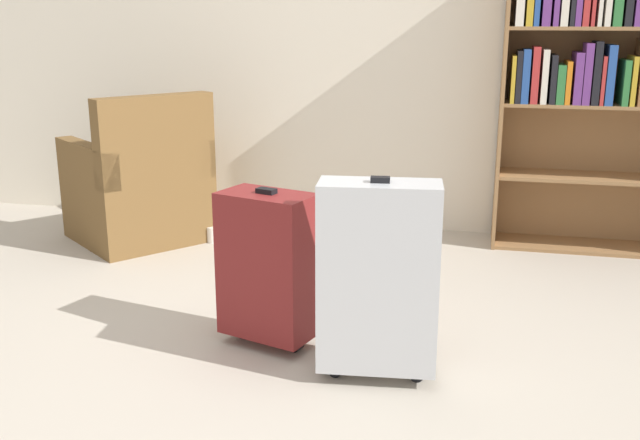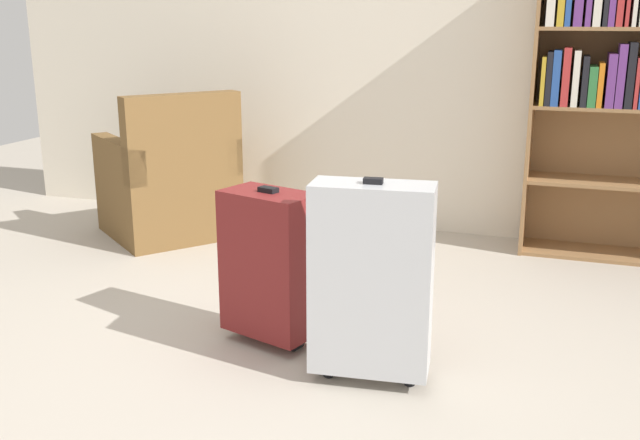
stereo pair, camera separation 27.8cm
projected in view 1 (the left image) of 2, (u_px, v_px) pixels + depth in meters
ground_plane at (242, 379)px, 2.75m from camera, size 9.18×9.18×0.00m
back_wall at (353, 20)px, 4.51m from camera, size 5.24×0.10×2.60m
bookshelf at (604, 73)px, 4.06m from camera, size 1.18×0.34×1.67m
armchair at (140, 189)px, 4.40m from camera, size 0.98×0.98×0.90m
mug at (214, 234)px, 4.42m from camera, size 0.12×0.08×0.10m
suitcase_dark_red at (268, 265)px, 2.96m from camera, size 0.43×0.32×0.67m
suitcase_silver at (378, 277)px, 2.66m from camera, size 0.46×0.23×0.78m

